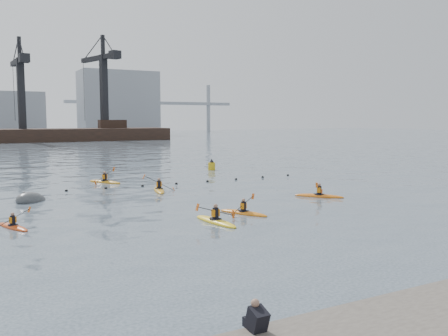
{
  "coord_description": "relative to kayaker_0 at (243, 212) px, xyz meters",
  "views": [
    {
      "loc": [
        -11.31,
        -14.98,
        5.54
      ],
      "look_at": [
        1.16,
        8.32,
        2.8
      ],
      "focal_mm": 38.0,
      "sensor_mm": 36.0,
      "label": 1
    }
  ],
  "objects": [
    {
      "name": "mooring_buoy",
      "position": [
        -10.49,
        10.49,
        -0.1
      ],
      "size": [
        2.96,
        2.94,
        1.74
      ],
      "primitive_type": "ellipsoid",
      "rotation": [
        0.0,
        0.21,
        0.78
      ],
      "color": "#3B3D3F",
      "rests_on": "ground"
    },
    {
      "name": "kayaker_2",
      "position": [
        -12.21,
        2.48,
        -0.01
      ],
      "size": [
        1.86,
        2.84,
        1.07
      ],
      "rotation": [
        0.0,
        0.0,
        0.39
      ],
      "color": "#C13F12",
      "rests_on": "ground"
    },
    {
      "name": "float_line",
      "position": [
        -3.09,
        13.95,
        -0.07
      ],
      "size": [
        33.24,
        0.73,
        0.24
      ],
      "color": "black",
      "rests_on": "ground"
    },
    {
      "name": "skyline",
      "position": [
        -0.36,
        141.69,
        9.15
      ],
      "size": [
        141.0,
        28.0,
        22.0
      ],
      "color": "gray",
      "rests_on": "ground"
    },
    {
      "name": "kayaker_1",
      "position": [
        -2.51,
        -1.32,
        0.01
      ],
      "size": [
        2.47,
        3.68,
        1.29
      ],
      "rotation": [
        0.0,
        0.0,
        0.13
      ],
      "color": "yellow",
      "rests_on": "ground"
    },
    {
      "name": "nav_buoy",
      "position": [
        9.11,
        22.29,
        0.33
      ],
      "size": [
        0.77,
        0.77,
        1.4
      ],
      "color": "gold",
      "rests_on": "ground"
    },
    {
      "name": "barge_pier",
      "position": [
        -2.82,
        101.41,
        1.79
      ],
      "size": [
        72.0,
        19.3,
        29.5
      ],
      "color": "black",
      "rests_on": "ground"
    },
    {
      "name": "kayaker_3",
      "position": [
        -1.24,
        10.75,
        0.01
      ],
      "size": [
        2.47,
        3.65,
        1.47
      ],
      "rotation": [
        0.0,
        0.0,
        -0.25
      ],
      "color": "#C78817",
      "rests_on": "ground"
    },
    {
      "name": "kayaker_0",
      "position": [
        0.0,
        0.0,
        0.0
      ],
      "size": [
        2.07,
        3.21,
        1.19
      ],
      "rotation": [
        0.0,
        0.0,
        0.46
      ],
      "color": "orange",
      "rests_on": "ground"
    },
    {
      "name": "kayaker_5",
      "position": [
        -3.74,
        17.51,
        0.01
      ],
      "size": [
        2.5,
        3.41,
        1.39
      ],
      "rotation": [
        0.0,
        0.0,
        0.56
      ],
      "color": "orange",
      "rests_on": "ground"
    },
    {
      "name": "ground",
      "position": [
        -2.59,
        -8.58,
        -0.1
      ],
      "size": [
        400.0,
        400.0,
        0.0
      ],
      "primitive_type": "plane",
      "color": "#324149",
      "rests_on": "ground"
    },
    {
      "name": "kayaker_4",
      "position": [
        7.84,
        2.69,
        0.01
      ],
      "size": [
        2.86,
        3.08,
        1.31
      ],
      "rotation": [
        0.0,
        0.0,
        3.87
      ],
      "color": "#CF6413",
      "rests_on": "ground"
    }
  ]
}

